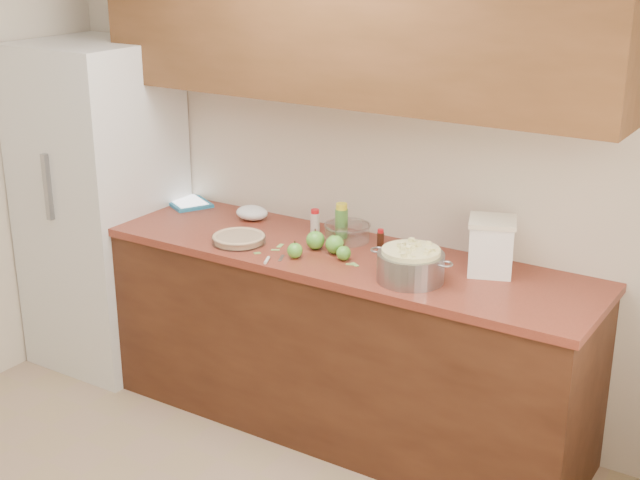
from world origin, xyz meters
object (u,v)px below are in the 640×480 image
Objects in this scene: pie at (239,239)px; tablet at (188,203)px; colander at (411,265)px; flour_canister at (491,246)px.

tablet is (-0.63, 0.36, -0.01)m from pie.
flour_canister is at bearing 46.98° from colander.
colander is 1.19× the size of tablet.
pie is 0.80× the size of tablet.
flour_canister reaches higher than pie.
flour_canister is (0.25, 0.27, 0.06)m from colander.
tablet is at bearing 150.35° from pie.
colander is 1.58m from tablet.
colander is at bearing 15.36° from tablet.
colander is 0.38m from flour_canister.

